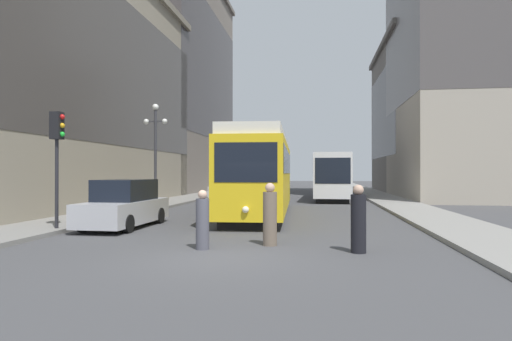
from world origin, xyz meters
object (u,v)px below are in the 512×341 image
streetcar (261,172)px  lamp_post_left_near (155,140)px  traffic_light_near_left (57,139)px  pedestrian_crossing_near (270,216)px  parked_car_left_near (125,205)px  transit_bus (332,174)px  pedestrian_crossing_far (202,222)px  parked_car_left_mid (226,188)px  pedestrian_on_sidewalk (358,221)px

streetcar → lamp_post_left_near: (-6.44, 2.67, 1.88)m
traffic_light_near_left → pedestrian_crossing_near: bearing=-12.3°
parked_car_left_near → transit_bus: bearing=67.6°
lamp_post_left_near → streetcar: bearing=-22.6°
pedestrian_crossing_far → lamp_post_left_near: bearing=-96.5°
parked_car_left_near → pedestrian_crossing_near: (5.94, -3.39, -0.01)m
transit_bus → parked_car_left_near: transit_bus is taller
streetcar → pedestrian_crossing_near: (1.41, -8.87, -1.27)m
parked_car_left_mid → pedestrian_crossing_far: 23.17m
streetcar → transit_bus: (3.89, 14.15, -0.15)m
parked_car_left_near → traffic_light_near_left: (-1.68, -1.73, 2.42)m
pedestrian_crossing_far → pedestrian_on_sidewalk: (4.15, 0.06, 0.07)m
streetcar → pedestrian_crossing_near: size_ratio=7.17×
streetcar → lamp_post_left_near: lamp_post_left_near is taller
parked_car_left_near → parked_car_left_mid: bearing=90.9°
transit_bus → parked_car_left_near: (-8.42, -19.63, -1.10)m
streetcar → traffic_light_near_left: size_ratio=3.17×
transit_bus → parked_car_left_near: 21.39m
pedestrian_crossing_near → traffic_light_near_left: 8.18m
streetcar → lamp_post_left_near: bearing=154.9°
pedestrian_crossing_near → parked_car_left_mid: bearing=-79.2°
parked_car_left_near → pedestrian_on_sidewalk: (8.34, -4.21, -0.02)m
streetcar → parked_car_left_mid: size_ratio=3.02×
parked_car_left_mid → lamp_post_left_near: (-1.90, -10.37, 3.13)m
transit_bus → pedestrian_on_sidewalk: (-0.08, -23.84, -1.12)m
pedestrian_crossing_near → pedestrian_crossing_far: (-1.75, -0.88, -0.08)m
transit_bus → lamp_post_left_near: lamp_post_left_near is taller
parked_car_left_mid → pedestrian_crossing_far: parked_car_left_mid is taller
transit_bus → pedestrian_crossing_near: 23.18m
pedestrian_crossing_far → transit_bus: bearing=-132.7°
parked_car_left_near → pedestrian_on_sidewalk: parked_car_left_near is taller
parked_car_left_mid → traffic_light_near_left: (-1.68, -20.24, 2.43)m
pedestrian_crossing_far → lamp_post_left_near: (-6.09, 12.42, 3.23)m
parked_car_left_near → pedestrian_crossing_far: bearing=-44.7°
streetcar → transit_bus: size_ratio=1.00×
streetcar → pedestrian_crossing_near: streetcar is taller
parked_car_left_near → traffic_light_near_left: traffic_light_near_left is taller
parked_car_left_mid → lamp_post_left_near: size_ratio=0.72×
transit_bus → pedestrian_crossing_near: (-2.48, -23.02, -1.11)m
streetcar → parked_car_left_near: (-4.54, -5.47, -1.26)m
parked_car_left_mid → traffic_light_near_left: size_ratio=1.05×
streetcar → parked_car_left_near: bearing=-132.2°
parked_car_left_mid → transit_bus: bearing=8.8°
parked_car_left_mid → pedestrian_crossing_far: (4.19, -22.79, -0.09)m
parked_car_left_mid → pedestrian_crossing_near: bearing=-73.6°
pedestrian_crossing_near → traffic_light_near_left: size_ratio=0.44×
parked_car_left_mid → streetcar: bearing=-69.5°
pedestrian_crossing_far → pedestrian_on_sidewalk: bearing=148.2°
pedestrian_on_sidewalk → lamp_post_left_near: size_ratio=0.30×
parked_car_left_near → traffic_light_near_left: 3.42m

